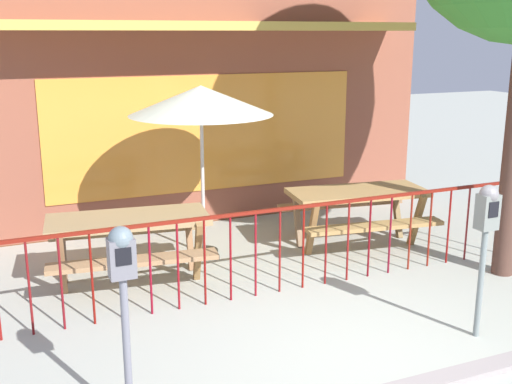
# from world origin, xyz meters

# --- Properties ---
(ground) EXTENTS (40.00, 40.00, 0.00)m
(ground) POSITION_xyz_m (0.00, 0.00, 0.00)
(ground) COLOR #A4A89E
(pub_storefront) EXTENTS (7.18, 1.27, 5.44)m
(pub_storefront) POSITION_xyz_m (0.00, 4.74, 2.71)
(pub_storefront) COLOR brown
(pub_storefront) RESTS_ON ground
(patio_fence_front) EXTENTS (6.06, 0.04, 0.97)m
(patio_fence_front) POSITION_xyz_m (0.00, 1.68, 0.66)
(patio_fence_front) COLOR maroon
(patio_fence_front) RESTS_ON ground
(picnic_table_left) EXTENTS (1.96, 1.58, 0.79)m
(picnic_table_left) POSITION_xyz_m (-1.59, 2.64, 0.61)
(picnic_table_left) COLOR #987E54
(picnic_table_left) RESTS_ON ground
(picnic_table_right) EXTENTS (1.96, 1.59, 0.79)m
(picnic_table_right) POSITION_xyz_m (1.46, 2.68, 0.61)
(picnic_table_right) COLOR #9E7A49
(picnic_table_right) RESTS_ON ground
(patio_umbrella) EXTENTS (1.79, 1.79, 2.16)m
(patio_umbrella) POSITION_xyz_m (-0.52, 3.18, 1.97)
(patio_umbrella) COLOR black
(patio_umbrella) RESTS_ON ground
(parking_meter_near) EXTENTS (0.18, 0.17, 1.52)m
(parking_meter_near) POSITION_xyz_m (-2.18, -0.07, 1.17)
(parking_meter_near) COLOR slate
(parking_meter_near) RESTS_ON ground
(parking_meter_far) EXTENTS (0.18, 0.17, 1.47)m
(parking_meter_far) POSITION_xyz_m (1.13, 0.01, 1.13)
(parking_meter_far) COLOR slate
(parking_meter_far) RESTS_ON ground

